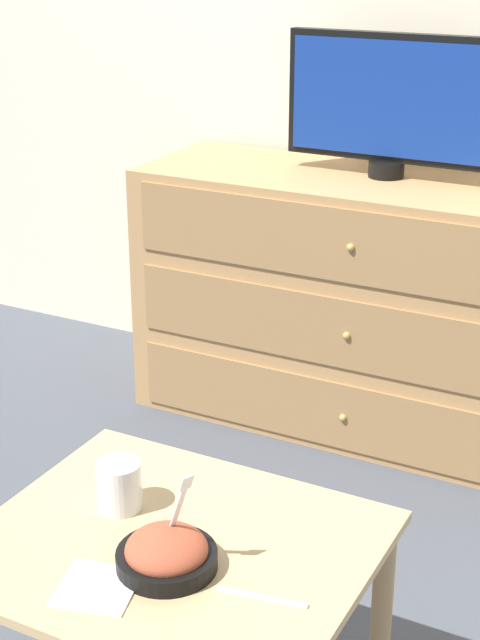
% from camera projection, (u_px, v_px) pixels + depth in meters
% --- Properties ---
extents(ground_plane, '(12.00, 12.00, 0.00)m').
position_uv_depth(ground_plane, '(381.00, 386.00, 3.59)').
color(ground_plane, '#474C56').
extents(wall_back, '(12.00, 0.05, 2.60)m').
position_uv_depth(wall_back, '(406.00, 15.00, 3.12)').
color(wall_back, silver).
rests_on(wall_back, ground_plane).
extents(dresser, '(1.57, 0.53, 0.84)m').
position_uv_depth(dresser, '(377.00, 308.00, 3.17)').
color(dresser, tan).
rests_on(dresser, ground_plane).
extents(tv, '(0.66, 0.11, 0.44)m').
position_uv_depth(tv, '(390.00, 102.00, 2.97)').
color(tv, black).
rests_on(tv, dresser).
extents(coffee_table, '(0.73, 0.62, 0.50)m').
position_uv_depth(coffee_table, '(173.00, 579.00, 1.87)').
color(coffee_table, tan).
rests_on(coffee_table, ground_plane).
extents(takeout_bowl, '(0.18, 0.18, 0.20)m').
position_uv_depth(takeout_bowl, '(167.00, 553.00, 1.76)').
color(takeout_bowl, black).
rests_on(takeout_bowl, coffee_table).
extents(drink_cup, '(0.09, 0.09, 0.10)m').
position_uv_depth(drink_cup, '(119.00, 488.00, 1.93)').
color(drink_cup, beige).
rests_on(drink_cup, coffee_table).
extents(napkin, '(0.16, 0.16, 0.00)m').
position_uv_depth(napkin, '(97.00, 587.00, 1.71)').
color(napkin, white).
rests_on(napkin, coffee_table).
extents(knife, '(0.16, 0.04, 0.00)m').
position_uv_depth(knife, '(261.00, 597.00, 1.69)').
color(knife, white).
rests_on(knife, coffee_table).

